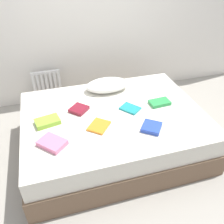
% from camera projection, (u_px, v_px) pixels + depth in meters
% --- Properties ---
extents(ground_plane, '(8.00, 8.00, 0.00)m').
position_uv_depth(ground_plane, '(113.00, 146.00, 2.94)').
color(ground_plane, '#9E998E').
extents(back_wall, '(6.00, 0.10, 2.80)m').
position_uv_depth(back_wall, '(84.00, 0.00, 3.18)').
color(back_wall, silver).
rests_on(back_wall, ground).
extents(bed, '(2.00, 1.50, 0.50)m').
position_uv_depth(bed, '(113.00, 131.00, 2.80)').
color(bed, brown).
rests_on(bed, ground).
extents(radiator, '(0.41, 0.04, 0.45)m').
position_uv_depth(radiator, '(47.00, 85.00, 3.55)').
color(radiator, white).
rests_on(radiator, ground).
extents(pillow, '(0.54, 0.32, 0.14)m').
position_uv_depth(pillow, '(107.00, 85.00, 3.02)').
color(pillow, white).
rests_on(pillow, bed).
extents(textbook_orange, '(0.27, 0.28, 0.02)m').
position_uv_depth(textbook_orange, '(99.00, 126.00, 2.45)').
color(textbook_orange, orange).
rests_on(textbook_orange, bed).
extents(textbook_teal, '(0.25, 0.26, 0.02)m').
position_uv_depth(textbook_teal, '(130.00, 108.00, 2.71)').
color(textbook_teal, teal).
rests_on(textbook_teal, bed).
extents(textbook_lime, '(0.27, 0.21, 0.05)m').
position_uv_depth(textbook_lime, '(47.00, 121.00, 2.49)').
color(textbook_lime, '#8CC638').
rests_on(textbook_lime, bed).
extents(textbook_green, '(0.24, 0.15, 0.04)m').
position_uv_depth(textbook_green, '(160.00, 103.00, 2.79)').
color(textbook_green, green).
rests_on(textbook_green, bed).
extents(textbook_maroon, '(0.25, 0.25, 0.04)m').
position_uv_depth(textbook_maroon, '(79.00, 109.00, 2.68)').
color(textbook_maroon, maroon).
rests_on(textbook_maroon, bed).
extents(textbook_blue, '(0.26, 0.26, 0.04)m').
position_uv_depth(textbook_blue, '(152.00, 127.00, 2.42)').
color(textbook_blue, '#2847B7').
rests_on(textbook_blue, bed).
extents(textbook_pink, '(0.30, 0.30, 0.05)m').
position_uv_depth(textbook_pink, '(52.00, 143.00, 2.23)').
color(textbook_pink, pink).
rests_on(textbook_pink, bed).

